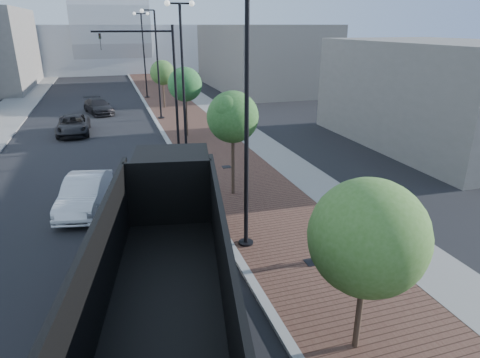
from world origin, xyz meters
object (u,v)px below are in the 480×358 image
object	(u,v)px
white_sedan	(85,193)
pedestrian	(368,233)
dump_truck	(171,238)
dark_car_mid	(73,125)

from	to	relation	value
white_sedan	pedestrian	bearing A→B (deg)	-25.71
dump_truck	pedestrian	bearing A→B (deg)	5.73
pedestrian	white_sedan	bearing A→B (deg)	-37.99
dark_car_mid	pedestrian	xyz separation A→B (m)	(11.07, -22.85, 0.30)
dark_car_mid	pedestrian	bearing A→B (deg)	-63.81
dark_car_mid	dump_truck	bearing A→B (deg)	-79.12
dump_truck	white_sedan	xyz separation A→B (m)	(-2.87, 7.00, -0.87)
dump_truck	white_sedan	world-z (taller)	dump_truck
dump_truck	dark_car_mid	bearing A→B (deg)	111.24
dump_truck	pedestrian	xyz separation A→B (m)	(6.93, -0.60, -0.64)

